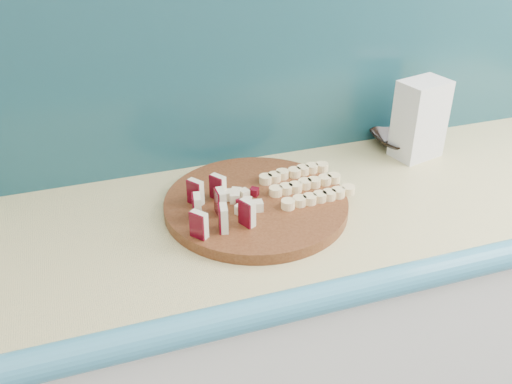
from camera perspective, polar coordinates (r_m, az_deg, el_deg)
The scene contains 9 objects.
kitchen_counter at distance 1.62m, azimuth 4.59°, elevation -15.18°, with size 2.20×0.63×0.91m.
backsplash at distance 1.47m, azimuth 1.31°, elevation 12.64°, with size 2.20×0.02×0.50m, color teal.
cutting_board at distance 1.31m, azimuth 0.00°, elevation -1.25°, with size 0.42×0.42×0.03m, color #3F1E0D.
apple_wedges at distance 1.23m, azimuth -4.23°, elevation -1.40°, with size 0.13×0.17×0.06m.
apple_chunks at distance 1.29m, azimuth -1.10°, elevation -0.62°, with size 0.06×0.07×0.02m.
banana_slices at distance 1.35m, azimuth 4.99°, elevation 0.76°, with size 0.19×0.17×0.02m.
brown_bowl at distance 1.64m, azimuth 14.38°, elevation 5.04°, with size 0.16×0.16×0.04m, color black.
flour_bag at distance 1.57m, azimuth 16.06°, elevation 7.00°, with size 0.12×0.09×0.21m, color silver.
banana_peel at distance 1.43m, azimuth -1.18°, elevation 1.25°, with size 0.21×0.17×0.01m.
Camera 1 is at (-0.37, 0.48, 1.62)m, focal length 40.00 mm.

